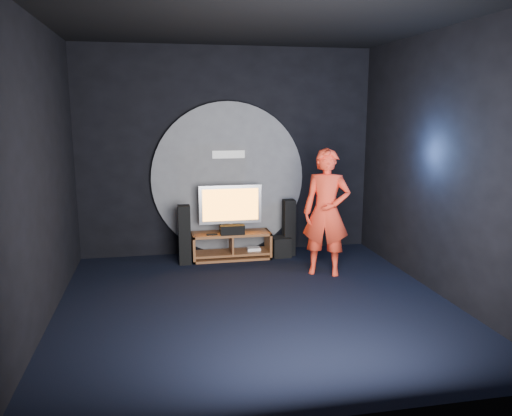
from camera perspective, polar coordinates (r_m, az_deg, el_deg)
The scene contains 15 objects.
floor at distance 6.54m, azimuth -0.00°, elevation -10.90°, with size 5.00×5.00×0.00m, color black.
back_wall at distance 8.56m, azimuth -3.27°, elevation 6.40°, with size 5.00×0.04×3.50m, color black.
front_wall at distance 3.71m, azimuth 7.49°, elevation 0.08°, with size 5.00×0.04×3.50m, color black.
left_wall at distance 6.14m, azimuth -23.61°, elevation 3.60°, with size 0.04×5.00×3.50m, color black.
right_wall at distance 7.03m, azimuth 20.49°, elevation 4.68°, with size 0.04×5.00×3.50m, color black.
ceiling at distance 6.16m, azimuth -0.00°, elevation 20.96°, with size 5.00×5.00×0.01m, color black.
wall_disc_panel at distance 8.55m, azimuth -3.18°, elevation 3.38°, with size 2.60×0.11×2.60m.
media_console at distance 8.40m, azimuth -2.79°, elevation -4.49°, with size 1.31×0.45×0.45m.
tv at distance 8.30m, azimuth -2.95°, elevation 0.19°, with size 1.04×0.22×0.79m.
center_speaker at distance 8.18m, azimuth -2.73°, elevation -2.51°, with size 0.40×0.15×0.15m, color black.
remote at distance 8.17m, azimuth -5.06°, elevation -3.03°, with size 0.18×0.05×0.02m, color black.
tower_speaker_left at distance 8.11m, azimuth -8.18°, elevation -3.05°, with size 0.19×0.21×0.96m, color black.
tower_speaker_right at distance 8.54m, azimuth 3.77°, elevation -2.24°, with size 0.19×0.21×0.96m, color black.
subwoofer at distance 8.52m, azimuth 2.88°, elevation -4.44°, with size 0.31×0.31×0.34m, color black.
player at distance 7.52m, azimuth 8.04°, elevation -0.50°, with size 0.69×0.46×1.91m, color red.
Camera 1 is at (-1.17, -5.95, 2.46)m, focal length 35.00 mm.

